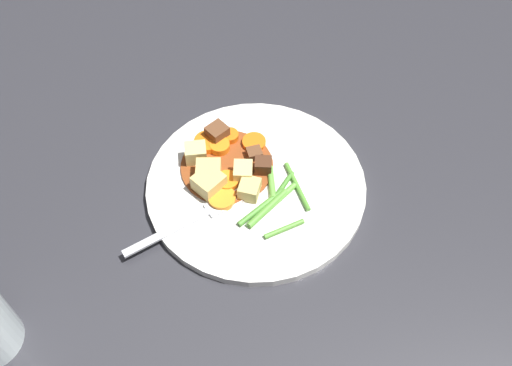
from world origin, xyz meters
The scene contains 25 objects.
ground_plane centered at (0.00, 0.00, 0.00)m, with size 3.00×3.00×0.00m, color #2D2D33.
dinner_plate centered at (0.00, 0.00, 0.01)m, with size 0.29×0.29×0.01m, color white.
stew_sauce centered at (0.05, -0.01, 0.01)m, with size 0.12×0.12×0.00m, color brown.
carrot_slice_0 centered at (0.03, -0.06, 0.02)m, with size 0.03×0.03×0.01m, color orange.
carrot_slice_1 centered at (0.06, -0.05, 0.02)m, with size 0.02×0.02×0.01m, color orange.
carrot_slice_2 centered at (0.03, 0.04, 0.02)m, with size 0.04×0.04×0.01m, color orange.
carrot_slice_3 centered at (0.07, -0.03, 0.02)m, with size 0.03×0.03×0.01m, color orange.
carrot_slice_4 centered at (0.09, -0.03, 0.02)m, with size 0.04×0.04×0.01m, color orange.
carrot_slice_5 centered at (0.03, 0.02, 0.02)m, with size 0.03×0.03×0.01m, color orange.
potato_chunk_0 centered at (0.02, 0.00, 0.02)m, with size 0.02×0.03×0.02m, color #E5CC7A.
potato_chunk_1 centered at (0.09, 0.00, 0.03)m, with size 0.03×0.02×0.03m, color #E5CC7A.
potato_chunk_2 centered at (0.06, 0.02, 0.02)m, with size 0.03×0.03×0.02m, color #DBBC6B.
potato_chunk_3 centered at (0.00, 0.02, 0.02)m, with size 0.03×0.03×0.02m, color #DBBC6B.
potato_chunk_4 centered at (0.05, 0.03, 0.03)m, with size 0.03×0.03×0.03m, color #DBBC6B.
meat_chunk_0 centered at (0.02, -0.04, 0.02)m, with size 0.02×0.02×0.02m, color brown.
meat_chunk_1 centered at (0.00, -0.02, 0.02)m, with size 0.02×0.02×0.02m, color #4C2B19.
meat_chunk_2 centered at (0.08, -0.04, 0.03)m, with size 0.02×0.03×0.03m, color brown.
green_bean_0 centered at (-0.02, -0.01, 0.02)m, with size 0.01×0.01×0.05m, color #66AD42.
green_bean_1 centered at (-0.03, 0.00, 0.02)m, with size 0.01×0.01×0.07m, color #4C8E33.
green_bean_2 centered at (-0.04, 0.01, 0.02)m, with size 0.01×0.01×0.06m, color #66AD42.
green_bean_3 centered at (-0.06, 0.05, 0.02)m, with size 0.01×0.01×0.05m, color #599E38.
green_bean_4 centered at (-0.03, 0.03, 0.02)m, with size 0.01×0.01×0.07m, color #599E38.
green_bean_5 centered at (-0.05, -0.02, 0.02)m, with size 0.01×0.01×0.08m, color #599E38.
green_bean_6 centered at (-0.02, 0.03, 0.02)m, with size 0.01×0.01×0.08m, color #4C8E33.
fork centered at (0.05, 0.09, 0.01)m, with size 0.11×0.16×0.00m.
Camera 1 is at (-0.19, 0.40, 0.62)m, focal length 40.86 mm.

